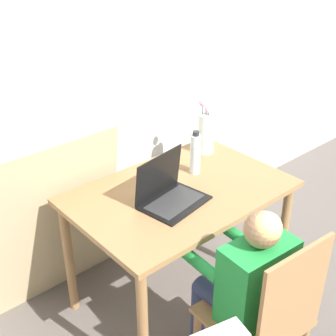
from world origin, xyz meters
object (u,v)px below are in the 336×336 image
object	(u,v)px
flower_vase	(206,131)
person_seated	(246,279)
chair_occupied	(265,319)
laptop	(168,191)
water_bottle	(195,154)

from	to	relation	value
flower_vase	person_seated	bearing A→B (deg)	-124.01
chair_occupied	laptop	xyz separation A→B (m)	(0.03, 0.67, 0.32)
water_bottle	chair_occupied	bearing A→B (deg)	-112.66
laptop	person_seated	bearing A→B (deg)	-101.43
laptop	chair_occupied	bearing A→B (deg)	-101.81
chair_occupied	person_seated	world-z (taller)	person_seated
laptop	water_bottle	size ratio (longest dim) A/B	1.44
chair_occupied	flower_vase	world-z (taller)	flower_vase
chair_occupied	flower_vase	distance (m)	1.16
person_seated	water_bottle	xyz separation A→B (m)	(0.32, 0.66, 0.25)
chair_occupied	person_seated	size ratio (longest dim) A/B	0.93
laptop	flower_vase	xyz separation A→B (m)	(0.52, 0.26, 0.08)
person_seated	flower_vase	world-z (taller)	flower_vase
laptop	flower_vase	world-z (taller)	flower_vase
water_bottle	person_seated	bearing A→B (deg)	-115.83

